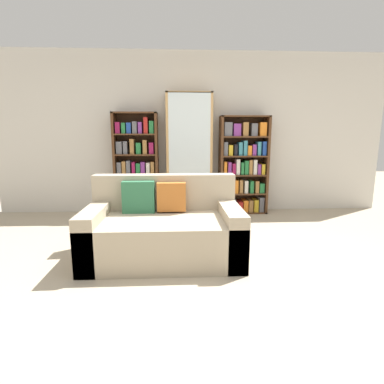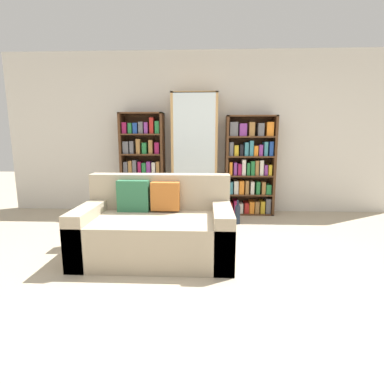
{
  "view_description": "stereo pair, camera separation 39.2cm",
  "coord_description": "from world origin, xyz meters",
  "px_view_note": "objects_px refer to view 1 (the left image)",
  "views": [
    {
      "loc": [
        -0.28,
        -2.73,
        1.32
      ],
      "look_at": [
        -0.07,
        1.33,
        0.55
      ],
      "focal_mm": 28.0,
      "sensor_mm": 36.0,
      "label": 1
    },
    {
      "loc": [
        0.11,
        -2.74,
        1.32
      ],
      "look_at": [
        -0.07,
        1.33,
        0.55
      ],
      "focal_mm": 28.0,
      "sensor_mm": 36.0,
      "label": 2
    }
  ],
  "objects_px": {
    "bookshelf_left": "(137,167)",
    "bookshelf_right": "(243,167)",
    "couch": "(164,230)",
    "wine_bottle": "(235,213)",
    "display_cabinet": "(189,155)"
  },
  "relations": [
    {
      "from": "bookshelf_left",
      "to": "display_cabinet",
      "type": "distance_m",
      "value": 0.9
    },
    {
      "from": "display_cabinet",
      "to": "bookshelf_right",
      "type": "distance_m",
      "value": 0.95
    },
    {
      "from": "bookshelf_left",
      "to": "bookshelf_right",
      "type": "bearing_deg",
      "value": -0.01
    },
    {
      "from": "bookshelf_left",
      "to": "display_cabinet",
      "type": "relative_size",
      "value": 0.84
    },
    {
      "from": "couch",
      "to": "wine_bottle",
      "type": "xyz_separation_m",
      "value": [
        1.03,
        1.24,
        -0.16
      ]
    },
    {
      "from": "couch",
      "to": "bookshelf_right",
      "type": "height_order",
      "value": "bookshelf_right"
    },
    {
      "from": "bookshelf_left",
      "to": "bookshelf_right",
      "type": "distance_m",
      "value": 1.81
    },
    {
      "from": "couch",
      "to": "wine_bottle",
      "type": "relative_size",
      "value": 4.55
    },
    {
      "from": "bookshelf_left",
      "to": "bookshelf_right",
      "type": "relative_size",
      "value": 1.03
    },
    {
      "from": "display_cabinet",
      "to": "wine_bottle",
      "type": "height_order",
      "value": "display_cabinet"
    },
    {
      "from": "wine_bottle",
      "to": "display_cabinet",
      "type": "bearing_deg",
      "value": 137.14
    },
    {
      "from": "couch",
      "to": "bookshelf_right",
      "type": "relative_size",
      "value": 1.0
    },
    {
      "from": "bookshelf_right",
      "to": "wine_bottle",
      "type": "height_order",
      "value": "bookshelf_right"
    },
    {
      "from": "bookshelf_left",
      "to": "display_cabinet",
      "type": "height_order",
      "value": "display_cabinet"
    },
    {
      "from": "bookshelf_left",
      "to": "display_cabinet",
      "type": "bearing_deg",
      "value": -1.08
    }
  ]
}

